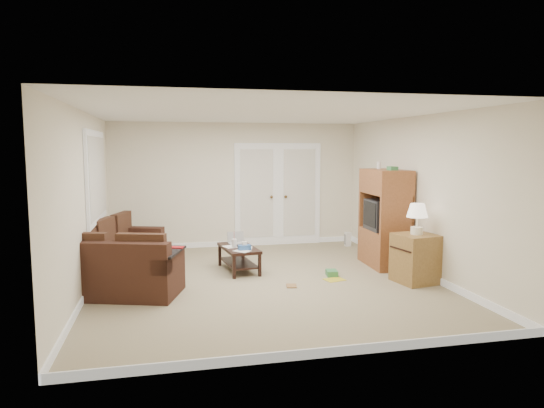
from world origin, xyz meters
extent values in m
plane|color=tan|center=(0.00, 0.00, 0.00)|extent=(5.50, 5.50, 0.00)
cube|color=white|center=(0.00, 0.00, 2.50)|extent=(5.00, 5.50, 0.02)
cube|color=white|center=(-2.50, 0.00, 1.25)|extent=(0.02, 5.50, 2.50)
cube|color=white|center=(2.50, 0.00, 1.25)|extent=(0.02, 5.50, 2.50)
cube|color=white|center=(0.00, 2.75, 1.25)|extent=(5.00, 0.02, 2.50)
cube|color=white|center=(0.00, -2.75, 1.25)|extent=(5.00, 0.02, 2.50)
cube|color=silver|center=(0.40, 2.72, 1.02)|extent=(0.90, 0.04, 2.13)
cube|color=silver|center=(1.30, 2.72, 1.02)|extent=(0.90, 0.04, 2.13)
cube|color=white|center=(0.40, 2.69, 1.07)|extent=(0.68, 0.02, 1.80)
cube|color=white|center=(1.30, 2.69, 1.07)|extent=(0.68, 0.02, 1.80)
cube|color=silver|center=(-2.47, 1.00, 1.55)|extent=(0.04, 1.92, 1.42)
cube|color=white|center=(-2.44, 1.00, 1.55)|extent=(0.02, 1.74, 1.24)
cube|color=#3A2016|center=(-2.17, 0.93, 0.20)|extent=(1.44, 2.30, 0.39)
cube|color=#3A2016|center=(-2.46, 1.02, 0.59)|extent=(0.86, 2.11, 0.40)
cube|color=#3A2016|center=(-1.88, 1.84, 0.49)|extent=(0.87, 0.47, 0.20)
cube|color=#482B1C|center=(-2.10, 0.91, 0.45)|extent=(1.15, 2.12, 0.11)
cube|color=#3A2016|center=(-2.09, -0.22, 0.20)|extent=(1.85, 1.30, 0.39)
cube|color=#3A2016|center=(-2.19, -0.51, 0.59)|extent=(1.67, 0.72, 0.40)
cube|color=#3A2016|center=(-1.40, -0.44, 0.49)|extent=(0.47, 0.87, 0.20)
cube|color=#482B1C|center=(-2.07, -0.15, 0.45)|extent=(1.68, 1.01, 0.11)
cube|color=black|center=(-1.40, -0.44, 0.61)|extent=(0.51, 0.80, 0.03)
cube|color=red|center=(-1.34, -0.24, 0.63)|extent=(0.32, 0.20, 0.02)
cube|color=black|center=(-0.27, 0.71, 0.38)|extent=(0.61, 1.03, 0.04)
cube|color=black|center=(-0.27, 0.71, 0.13)|extent=(0.53, 0.95, 0.03)
cylinder|color=white|center=(-0.36, 0.66, 0.47)|extent=(0.08, 0.08, 0.14)
cylinder|color=red|center=(-0.36, 0.66, 0.60)|extent=(0.01, 0.01, 0.12)
cube|color=#315DA2|center=(-0.22, 0.45, 0.44)|extent=(0.21, 0.13, 0.08)
cube|color=white|center=(-0.26, 0.63, 0.40)|extent=(0.39, 0.57, 0.00)
cube|color=brown|center=(2.20, 0.55, 0.31)|extent=(0.61, 1.05, 0.61)
cube|color=brown|center=(2.20, 0.55, 1.43)|extent=(0.61, 1.05, 0.41)
cube|color=black|center=(2.18, 0.55, 0.87)|extent=(0.52, 0.63, 0.51)
cube|color=black|center=(1.93, 0.56, 0.89)|extent=(0.03, 0.53, 0.41)
cube|color=#397E47|center=(2.19, 0.29, 1.67)|extent=(0.13, 0.19, 0.06)
cylinder|color=white|center=(2.21, 0.85, 1.70)|extent=(0.07, 0.07, 0.12)
cube|color=olive|center=(2.20, -0.53, 0.36)|extent=(0.65, 0.65, 0.73)
cylinder|color=white|center=(2.20, -0.53, 0.78)|extent=(0.18, 0.18, 0.11)
cylinder|color=white|center=(2.20, -0.53, 0.92)|extent=(0.03, 0.03, 0.16)
cone|color=#EFE3CE|center=(2.20, -0.53, 1.08)|extent=(0.31, 0.31, 0.20)
cube|color=white|center=(2.20, 2.22, 0.14)|extent=(0.12, 0.10, 0.29)
cube|color=gold|center=(1.07, -0.15, 0.00)|extent=(0.34, 0.30, 0.01)
cube|color=#397E47|center=(1.10, 0.09, 0.04)|extent=(0.20, 0.24, 0.09)
imported|color=olive|center=(0.26, -0.33, 0.01)|extent=(0.18, 0.22, 0.02)
camera|label=1|loc=(-1.41, -6.96, 1.99)|focal=32.00mm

